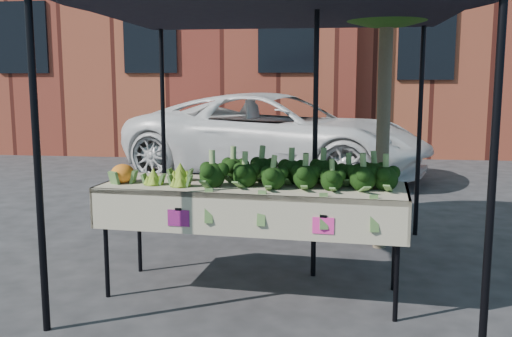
# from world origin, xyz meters

# --- Properties ---
(ground) EXTENTS (90.00, 90.00, 0.00)m
(ground) POSITION_xyz_m (0.00, 0.00, 0.00)
(ground) COLOR #272729
(table) EXTENTS (2.46, 1.00, 0.90)m
(table) POSITION_xyz_m (-0.13, -0.05, 0.45)
(table) COLOR #C2B79D
(table) RESTS_ON ground
(canopy) EXTENTS (3.16, 3.16, 2.74)m
(canopy) POSITION_xyz_m (-0.00, 0.52, 1.37)
(canopy) COLOR black
(canopy) RESTS_ON ground
(broccoli_heap) EXTENTS (1.53, 0.56, 0.25)m
(broccoli_heap) POSITION_xyz_m (0.23, -0.03, 1.03)
(broccoli_heap) COLOR black
(broccoli_heap) RESTS_ON table
(romanesco_cluster) EXTENTS (0.42, 0.46, 0.19)m
(romanesco_cluster) POSITION_xyz_m (-0.79, -0.07, 1.00)
(romanesco_cluster) COLOR #92B538
(romanesco_cluster) RESTS_ON table
(cauliflower_pair) EXTENTS (0.19, 0.19, 0.17)m
(cauliflower_pair) POSITION_xyz_m (-1.18, -0.10, 0.99)
(cauliflower_pair) COLOR orange
(cauliflower_pair) RESTS_ON table
(vehicle) EXTENTS (2.15, 2.83, 5.44)m
(vehicle) POSITION_xyz_m (-0.48, 5.76, 2.72)
(vehicle) COLOR white
(vehicle) RESTS_ON ground
(street_tree) EXTENTS (1.99, 1.99, 3.92)m
(street_tree) POSITION_xyz_m (1.00, 1.42, 1.96)
(street_tree) COLOR #1E4C14
(street_tree) RESTS_ON ground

